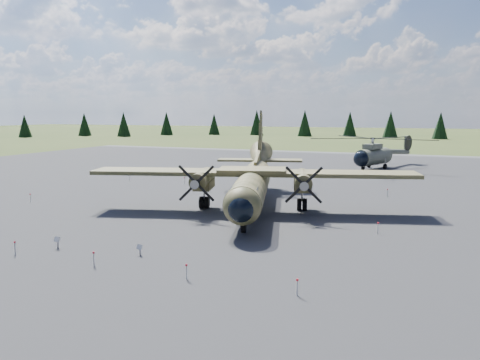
% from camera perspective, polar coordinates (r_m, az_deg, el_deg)
% --- Properties ---
extents(ground, '(500.00, 500.00, 0.00)m').
position_cam_1_polar(ground, '(40.51, -7.55, -4.33)').
color(ground, '#4B5325').
rests_on(ground, ground).
extents(apron, '(120.00, 120.00, 0.04)m').
position_cam_1_polar(apron, '(49.31, -1.90, -2.01)').
color(apron, '#5D5E62').
rests_on(apron, ground).
extents(transport_plane, '(28.64, 25.59, 9.54)m').
position_cam_1_polar(transport_plane, '(42.88, 1.61, 0.16)').
color(transport_plane, '#404223').
rests_on(transport_plane, ground).
extents(helicopter_near, '(25.33, 25.33, 4.92)m').
position_cam_1_polar(helicopter_near, '(75.93, 16.04, 3.93)').
color(helicopter_near, slate).
rests_on(helicopter_near, ground).
extents(info_placard_left, '(0.54, 0.32, 0.79)m').
position_cam_1_polar(info_placard_left, '(32.80, -21.39, -6.89)').
color(info_placard_left, gray).
rests_on(info_placard_left, ground).
extents(info_placard_right, '(0.46, 0.27, 0.68)m').
position_cam_1_polar(info_placard_right, '(29.80, -12.14, -8.14)').
color(info_placard_right, gray).
rests_on(info_placard_right, ground).
extents(barrier_fence, '(33.12, 29.62, 0.85)m').
position_cam_1_polar(barrier_fence, '(40.56, -8.19, -3.59)').
color(barrier_fence, silver).
rests_on(barrier_fence, ground).
extents(treeline, '(298.02, 299.95, 10.85)m').
position_cam_1_polar(treeline, '(39.49, -10.28, 2.07)').
color(treeline, black).
rests_on(treeline, ground).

